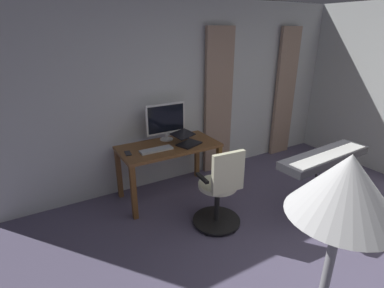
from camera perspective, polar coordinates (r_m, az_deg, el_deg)
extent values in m
cube|color=silver|center=(4.36, -0.70, 9.78)|extent=(5.39, 0.10, 2.55)
cube|color=#A18370|center=(5.47, 17.48, 9.29)|extent=(0.42, 0.06, 2.20)
cube|color=#A18370|center=(4.55, 5.12, 7.90)|extent=(0.47, 0.06, 2.20)
cube|color=brown|center=(3.86, -4.54, -0.50)|extent=(1.30, 0.65, 0.04)
cube|color=brown|center=(4.07, 5.15, -5.02)|extent=(0.06, 0.06, 0.70)
cube|color=brown|center=(3.58, -11.20, -9.28)|extent=(0.06, 0.06, 0.70)
cube|color=brown|center=(4.50, 0.96, -2.24)|extent=(0.06, 0.06, 0.70)
cube|color=brown|center=(4.07, -13.94, -5.61)|extent=(0.06, 0.06, 0.70)
cylinder|color=black|center=(3.62, 4.74, -14.42)|extent=(0.56, 0.56, 0.02)
sphere|color=black|center=(3.74, 8.24, -13.51)|extent=(0.05, 0.05, 0.05)
sphere|color=black|center=(3.83, 3.90, -12.39)|extent=(0.05, 0.05, 0.05)
sphere|color=black|center=(3.65, 0.58, -14.24)|extent=(0.05, 0.05, 0.05)
sphere|color=black|center=(3.44, 2.93, -16.87)|extent=(0.05, 0.05, 0.05)
sphere|color=black|center=(3.50, 8.02, -16.32)|extent=(0.05, 0.05, 0.05)
cylinder|color=black|center=(3.49, 4.85, -11.46)|extent=(0.06, 0.06, 0.45)
cylinder|color=beige|center=(3.36, 4.98, -7.91)|extent=(0.47, 0.47, 0.05)
cube|color=beige|center=(3.10, 7.01, -5.49)|extent=(0.38, 0.08, 0.45)
cube|color=black|center=(3.21, 1.97, -6.59)|extent=(0.06, 0.24, 0.03)
cube|color=black|center=(3.40, 7.97, -5.15)|extent=(0.06, 0.24, 0.03)
cylinder|color=white|center=(4.06, -4.96, 0.96)|extent=(0.18, 0.18, 0.01)
cylinder|color=white|center=(4.04, -4.98, 1.58)|extent=(0.04, 0.04, 0.08)
cube|color=white|center=(3.97, -5.12, 4.94)|extent=(0.56, 0.03, 0.41)
cube|color=black|center=(3.95, -5.01, 4.88)|extent=(0.52, 0.01, 0.36)
cube|color=#B7BCC1|center=(3.69, -6.92, -1.12)|extent=(0.42, 0.13, 0.02)
cube|color=black|center=(3.86, -0.57, 0.01)|extent=(0.36, 0.30, 0.02)
cube|color=black|center=(3.88, -1.77, 1.92)|extent=(0.35, 0.30, 0.05)
cube|color=#232328|center=(4.11, -1.25, 1.31)|extent=(0.09, 0.15, 0.01)
cube|color=#232328|center=(3.67, -12.29, -1.76)|extent=(0.09, 0.15, 0.01)
cylinder|color=black|center=(3.91, 23.38, -7.80)|extent=(0.41, 0.05, 0.73)
cylinder|color=black|center=(3.91, 23.38, -7.80)|extent=(0.41, 0.05, 0.73)
cube|color=#333338|center=(3.74, 24.28, -2.36)|extent=(1.29, 0.39, 0.09)
cube|color=white|center=(3.70, 25.10, -1.94)|extent=(1.18, 0.24, 0.01)
cone|color=white|center=(0.96, 27.66, -7.12)|extent=(0.32, 0.32, 0.19)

